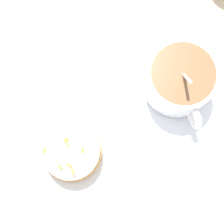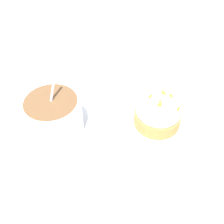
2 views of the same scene
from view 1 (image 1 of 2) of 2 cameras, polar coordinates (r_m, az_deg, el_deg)
ground_plane at (r=0.54m, az=1.89°, el=-1.08°), size 3.00×3.00×0.00m
paper_napkin at (r=0.53m, az=1.90°, el=-1.05°), size 0.36×0.32×0.00m
coffee_cup at (r=0.52m, az=10.31°, el=4.82°), size 0.09×0.12×0.10m
frosted_pastry at (r=0.51m, az=-6.26°, el=-6.00°), size 0.08×0.08×0.06m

